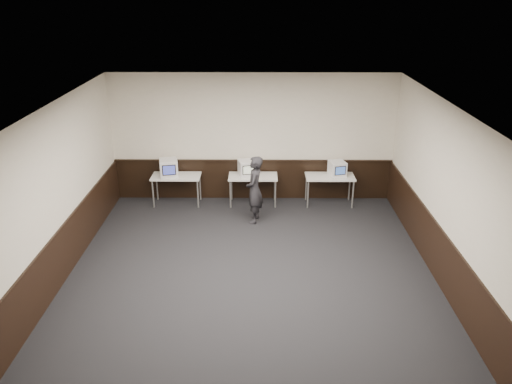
# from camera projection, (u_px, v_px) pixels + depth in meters

# --- Properties ---
(floor) EXTENTS (8.00, 8.00, 0.00)m
(floor) POSITION_uv_depth(u_px,v_px,m) (251.00, 282.00, 9.25)
(floor) COLOR black
(floor) RESTS_ON ground
(ceiling) EXTENTS (8.00, 8.00, 0.00)m
(ceiling) POSITION_uv_depth(u_px,v_px,m) (250.00, 113.00, 8.02)
(ceiling) COLOR white
(ceiling) RESTS_ON back_wall
(back_wall) EXTENTS (7.00, 0.00, 7.00)m
(back_wall) POSITION_uv_depth(u_px,v_px,m) (253.00, 138.00, 12.33)
(back_wall) COLOR silver
(back_wall) RESTS_ON ground
(front_wall) EXTENTS (7.00, 0.00, 7.00)m
(front_wall) POSITION_uv_depth(u_px,v_px,m) (243.00, 367.00, 4.95)
(front_wall) COLOR silver
(front_wall) RESTS_ON ground
(left_wall) EXTENTS (0.00, 8.00, 8.00)m
(left_wall) POSITION_uv_depth(u_px,v_px,m) (49.00, 203.00, 8.66)
(left_wall) COLOR silver
(left_wall) RESTS_ON ground
(right_wall) EXTENTS (0.00, 8.00, 8.00)m
(right_wall) POSITION_uv_depth(u_px,v_px,m) (452.00, 204.00, 8.62)
(right_wall) COLOR silver
(right_wall) RESTS_ON ground
(wainscot_back) EXTENTS (6.98, 0.04, 1.00)m
(wainscot_back) POSITION_uv_depth(u_px,v_px,m) (253.00, 180.00, 12.74)
(wainscot_back) COLOR black
(wainscot_back) RESTS_ON back_wall
(wainscot_left) EXTENTS (0.04, 7.98, 1.00)m
(wainscot_left) POSITION_uv_depth(u_px,v_px,m) (60.00, 258.00, 9.09)
(wainscot_left) COLOR black
(wainscot_left) RESTS_ON left_wall
(wainscot_right) EXTENTS (0.04, 7.98, 1.00)m
(wainscot_right) POSITION_uv_depth(u_px,v_px,m) (442.00, 259.00, 9.04)
(wainscot_right) COLOR black
(wainscot_right) RESTS_ON right_wall
(wainscot_rail) EXTENTS (6.98, 0.06, 0.04)m
(wainscot_rail) POSITION_uv_depth(u_px,v_px,m) (253.00, 161.00, 12.52)
(wainscot_rail) COLOR black
(wainscot_rail) RESTS_ON wainscot_back
(desk_left) EXTENTS (1.20, 0.60, 0.75)m
(desk_left) POSITION_uv_depth(u_px,v_px,m) (176.00, 178.00, 12.33)
(desk_left) COLOR white
(desk_left) RESTS_ON ground
(desk_center) EXTENTS (1.20, 0.60, 0.75)m
(desk_center) POSITION_uv_depth(u_px,v_px,m) (253.00, 178.00, 12.32)
(desk_center) COLOR white
(desk_center) RESTS_ON ground
(desk_right) EXTENTS (1.20, 0.60, 0.75)m
(desk_right) POSITION_uv_depth(u_px,v_px,m) (330.00, 179.00, 12.30)
(desk_right) COLOR white
(desk_right) RESTS_ON ground
(emac_left) EXTENTS (0.51, 0.53, 0.43)m
(emac_left) POSITION_uv_depth(u_px,v_px,m) (169.00, 168.00, 12.18)
(emac_left) COLOR white
(emac_left) RESTS_ON desk_left
(emac_center) EXTENTS (0.47, 0.48, 0.38)m
(emac_center) POSITION_uv_depth(u_px,v_px,m) (247.00, 168.00, 12.25)
(emac_center) COLOR white
(emac_center) RESTS_ON desk_center
(emac_right) EXTENTS (0.45, 0.47, 0.37)m
(emac_right) POSITION_uv_depth(u_px,v_px,m) (337.00, 169.00, 12.21)
(emac_right) COLOR white
(emac_right) RESTS_ON desk_right
(person) EXTENTS (0.46, 0.63, 1.58)m
(person) POSITION_uv_depth(u_px,v_px,m) (254.00, 190.00, 11.34)
(person) COLOR black
(person) RESTS_ON ground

